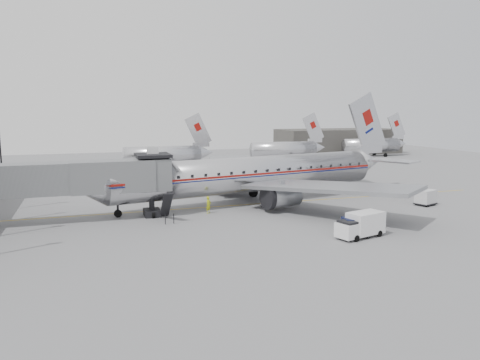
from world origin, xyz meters
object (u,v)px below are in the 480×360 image
Objects in this scene: baggage_cart_navy at (355,227)px; airliner at (256,174)px; service_van at (361,225)px; baggage_cart_white at (426,197)px; ramp_worker at (208,205)px.

airliner is at bearing 107.75° from baggage_cart_navy.
service_van is 1.78× the size of baggage_cart_white.
service_van is at bearing -91.07° from ramp_worker.
airliner is 19.51m from baggage_cart_white.
ramp_worker is at bearing 111.72° from service_van.
service_van is at bearing -166.31° from baggage_cart_white.
airliner is 15.41× the size of baggage_cart_white.
baggage_cart_white is (17.62, -8.03, -2.38)m from airliner.
service_van is at bearing -91.40° from airliner.
ramp_worker reaches higher than baggage_cart_white.
baggage_cart_white is at bearing 40.80° from baggage_cart_navy.
ramp_worker reaches higher than baggage_cart_navy.
airliner is 8.47m from ramp_worker.
baggage_cart_white is 1.49× the size of ramp_worker.
service_van is 2.04× the size of baggage_cart_navy.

